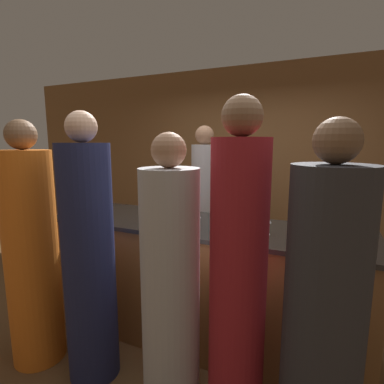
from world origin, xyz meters
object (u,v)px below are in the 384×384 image
wine_bottle_0 (222,220)px  guest_2 (238,288)px  guest_1 (32,254)px  guest_3 (89,259)px  guest_4 (323,327)px  guest_0 (171,293)px  bartender (204,214)px

wine_bottle_0 → guest_2: bearing=-62.9°
wine_bottle_0 → guest_1: bearing=-157.3°
guest_3 → wine_bottle_0: (0.84, 0.52, 0.26)m
guest_2 → guest_4: bearing=-8.0°
guest_4 → guest_0: bearing=178.9°
guest_3 → guest_4: size_ratio=1.05×
guest_2 → wine_bottle_0: bearing=117.1°
guest_0 → guest_3: 0.72m
guest_1 → guest_2: size_ratio=0.96×
guest_0 → guest_4: bearing=-1.1°
guest_4 → wine_bottle_0: 1.00m
guest_2 → wine_bottle_0: (-0.28, 0.55, 0.24)m
bartender → wine_bottle_0: 1.25m
guest_1 → guest_4: guest_1 is taller
guest_1 → guest_2: 1.66m
bartender → guest_3: size_ratio=0.99×
guest_1 → guest_4: 2.11m
guest_3 → bartender: bearing=81.0°
bartender → wine_bottle_0: (0.59, -1.08, 0.26)m
guest_1 → guest_4: bearing=-0.9°
wine_bottle_0 → guest_0: bearing=-102.2°
bartender → guest_1: size_ratio=1.01×
guest_0 → guest_1: bearing=179.3°
guest_0 → guest_4: guest_4 is taller
bartender → guest_1: bearing=64.4°
guest_1 → bartender: bearing=64.4°
guest_2 → wine_bottle_0: guest_2 is taller
guest_2 → guest_4: (0.45, -0.06, -0.08)m
bartender → guest_1: bartender is taller
bartender → guest_2: bearing=118.1°
guest_0 → guest_1: size_ratio=0.94×
guest_3 → guest_0: bearing=-5.6°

